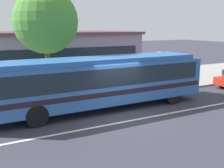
{
  "coord_description": "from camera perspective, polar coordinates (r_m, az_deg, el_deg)",
  "views": [
    {
      "loc": [
        -6.62,
        -11.12,
        4.24
      ],
      "look_at": [
        0.23,
        1.43,
        1.3
      ],
      "focal_mm": 44.69,
      "sensor_mm": 36.0,
      "label": 1
    }
  ],
  "objects": [
    {
      "name": "bus_stop_sign",
      "position": [
        18.72,
        9.66,
        3.78
      ],
      "size": [
        0.13,
        0.44,
        2.52
      ],
      "color": "gray",
      "rests_on": "sidewalk_slab"
    },
    {
      "name": "sidewalk_slab",
      "position": [
        19.65,
        -8.26,
        -0.77
      ],
      "size": [
        60.0,
        8.0,
        0.12
      ],
      "primitive_type": "cube",
      "color": "#98998F",
      "rests_on": "ground_plane"
    },
    {
      "name": "transit_bus",
      "position": [
        14.41,
        -2.06,
        0.98
      ],
      "size": [
        11.54,
        2.56,
        2.71
      ],
      "color": "#2D5CA6",
      "rests_on": "ground_plane"
    },
    {
      "name": "pedestrian_waiting_near_sign",
      "position": [
        18.09,
        -2.1,
        1.56
      ],
      "size": [
        0.47,
        0.47,
        1.65
      ],
      "color": "#3A2734",
      "rests_on": "sidewalk_slab"
    },
    {
      "name": "street_tree_near_stop",
      "position": [
        17.37,
        -13.42,
        12.35
      ],
      "size": [
        3.87,
        3.87,
        6.38
      ],
      "color": "brown",
      "rests_on": "sidewalk_slab"
    },
    {
      "name": "lane_stripe_center",
      "position": [
        12.97,
        3.87,
        -7.47
      ],
      "size": [
        56.0,
        0.16,
        0.01
      ],
      "primitive_type": "cube",
      "color": "silver",
      "rests_on": "ground_plane"
    },
    {
      "name": "ground_plane",
      "position": [
        13.62,
        2.05,
        -6.53
      ],
      "size": [
        120.0,
        120.0,
        0.0
      ],
      "primitive_type": "plane",
      "color": "#353541"
    },
    {
      "name": "station_building",
      "position": [
        25.99,
        -15.85,
        6.06
      ],
      "size": [
        17.81,
        9.2,
        3.82
      ],
      "color": "gray",
      "rests_on": "ground_plane"
    }
  ]
}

